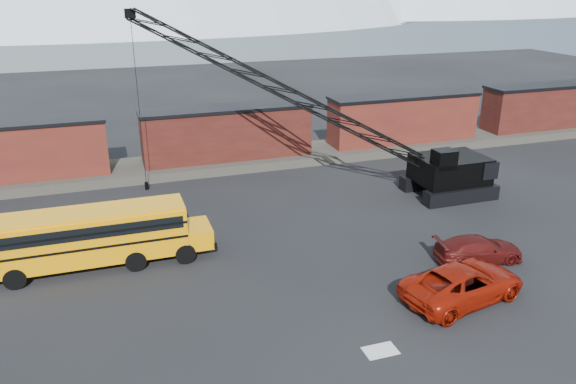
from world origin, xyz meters
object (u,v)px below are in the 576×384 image
Objects in this scene: school_bus at (95,235)px; red_pickup at (463,283)px; crawler_crane at (285,92)px; maroon_suv at (478,249)px.

red_pickup is (16.43, -9.00, -0.92)m from school_bus.
school_bus is 15.68m from crawler_crane.
red_pickup is at bearing -28.72° from school_bus.
crawler_crane is (-6.71, 13.07, 6.57)m from maroon_suv.
maroon_suv is (19.56, -5.94, -1.10)m from school_bus.
school_bus is 18.76m from red_pickup.
maroon_suv is at bearing -57.16° from red_pickup.
crawler_crane is (-3.58, 16.14, 6.39)m from red_pickup.
maroon_suv is (3.13, 3.07, -0.18)m from red_pickup.
school_bus is at bearing 49.68° from red_pickup.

